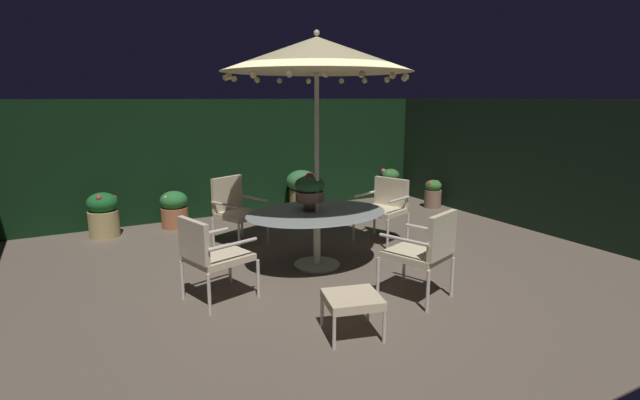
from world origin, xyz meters
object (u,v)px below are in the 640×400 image
(potted_plant_back_right, at_px, (174,209))
(ottoman_footrest, at_px, (352,301))
(potted_plant_right_far, at_px, (302,188))
(patio_umbrella, at_px, (316,55))
(patio_chair_north, at_px, (211,252))
(patio_chair_east, at_px, (385,204))
(patio_chair_southeast, at_px, (235,207))
(centerpiece_planter, at_px, (310,189))
(patio_dining_table, at_px, (317,220))
(potted_plant_right_near, at_px, (390,182))
(patio_chair_northeast, at_px, (425,248))
(potted_plant_left_near, at_px, (433,193))
(potted_plant_left_far, at_px, (103,214))

(potted_plant_back_right, bearing_deg, ottoman_footrest, -81.96)
(ottoman_footrest, relative_size, potted_plant_right_far, 0.76)
(patio_umbrella, height_order, patio_chair_north, patio_umbrella)
(patio_chair_east, xyz_separation_m, patio_chair_southeast, (-2.03, 0.89, 0.00))
(centerpiece_planter, height_order, ottoman_footrest, centerpiece_planter)
(patio_umbrella, bearing_deg, ottoman_footrest, -107.83)
(centerpiece_planter, bearing_deg, patio_dining_table, -75.43)
(potted_plant_right_near, bearing_deg, ottoman_footrest, -129.61)
(patio_chair_northeast, xyz_separation_m, potted_plant_left_near, (3.05, 3.32, -0.28))
(patio_chair_east, xyz_separation_m, potted_plant_right_far, (-0.21, 2.39, -0.13))
(patio_chair_northeast, height_order, potted_plant_right_far, patio_chair_northeast)
(patio_chair_east, distance_m, potted_plant_right_far, 2.40)
(patio_umbrella, xyz_separation_m, potted_plant_right_far, (1.22, 2.92, -2.18))
(patio_chair_northeast, distance_m, patio_chair_southeast, 3.07)
(centerpiece_planter, height_order, patio_chair_southeast, centerpiece_planter)
(patio_umbrella, distance_m, centerpiece_planter, 1.62)
(patio_dining_table, bearing_deg, potted_plant_right_near, 41.72)
(potted_plant_right_near, bearing_deg, patio_chair_east, -128.04)
(patio_dining_table, height_order, patio_chair_east, patio_chair_east)
(potted_plant_left_near, bearing_deg, centerpiece_planter, -154.07)
(patio_chair_north, bearing_deg, patio_umbrella, 16.10)
(potted_plant_left_far, bearing_deg, patio_chair_southeast, -38.12)
(patio_umbrella, relative_size, potted_plant_right_near, 4.55)
(ottoman_footrest, relative_size, potted_plant_left_far, 0.84)
(patio_chair_north, distance_m, potted_plant_right_far, 4.29)
(patio_dining_table, height_order, potted_plant_left_far, patio_dining_table)
(patio_chair_northeast, relative_size, potted_plant_left_near, 1.78)
(ottoman_footrest, bearing_deg, centerpiece_planter, 74.16)
(patio_chair_east, bearing_deg, ottoman_footrest, -131.24)
(patio_dining_table, distance_m, patio_umbrella, 2.00)
(patio_dining_table, distance_m, patio_chair_north, 1.53)
(centerpiece_planter, relative_size, potted_plant_left_near, 0.87)
(patio_chair_east, bearing_deg, potted_plant_back_right, 139.57)
(patio_umbrella, bearing_deg, patio_chair_east, 20.10)
(patio_umbrella, xyz_separation_m, ottoman_footrest, (-0.56, -1.75, -2.27))
(ottoman_footrest, bearing_deg, potted_plant_back_right, 98.04)
(patio_chair_northeast, relative_size, ottoman_footrest, 1.66)
(patio_chair_east, bearing_deg, patio_dining_table, -159.90)
(patio_chair_southeast, bearing_deg, centerpiece_planter, -66.35)
(ottoman_footrest, bearing_deg, patio_chair_east, 48.76)
(patio_umbrella, bearing_deg, patio_chair_north, -163.90)
(patio_chair_northeast, height_order, patio_chair_east, patio_chair_northeast)
(patio_umbrella, xyz_separation_m, patio_chair_east, (1.43, 0.52, -2.05))
(patio_chair_northeast, distance_m, patio_chair_east, 2.17)
(potted_plant_right_near, bearing_deg, potted_plant_left_far, -177.16)
(patio_dining_table, height_order, patio_chair_southeast, patio_chair_southeast)
(centerpiece_planter, height_order, patio_chair_northeast, centerpiece_planter)
(potted_plant_left_near, xyz_separation_m, potted_plant_left_far, (-5.85, 0.86, 0.07))
(patio_chair_north, distance_m, patio_chair_northeast, 2.24)
(patio_umbrella, bearing_deg, patio_chair_southeast, 112.90)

